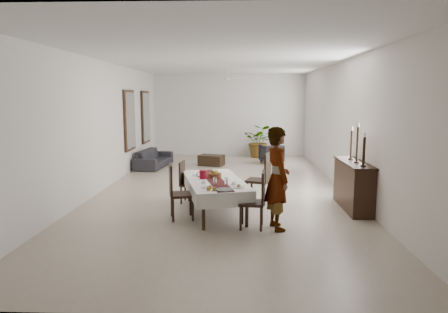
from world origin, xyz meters
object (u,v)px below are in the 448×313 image
red_pitcher (203,174)px  dining_table_top (215,181)px  sofa (154,158)px  sideboard_body (353,186)px  woman (277,179)px

red_pitcher → dining_table_top: bearing=-16.8°
sofa → sideboard_body: bearing=-126.3°
woman → sofa: bearing=15.9°
dining_table_top → sofa: bearing=100.0°
red_pitcher → sideboard_body: (3.10, 0.33, -0.29)m
red_pitcher → sofa: bearing=112.2°
woman → sofa: woman is taller
dining_table_top → sofa: 5.79m
woman → sideboard_body: 2.21m
red_pitcher → sofa: 5.63m
red_pitcher → sideboard_body: bearing=6.2°
dining_table_top → woman: size_ratio=1.18×
dining_table_top → red_pitcher: bearing=149.0°
dining_table_top → woman: (1.15, -0.94, 0.26)m
red_pitcher → sideboard_body: sideboard_body is taller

